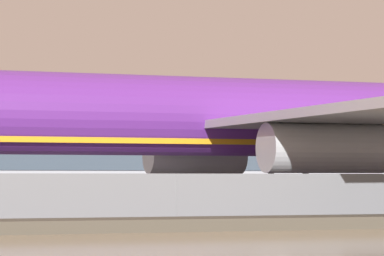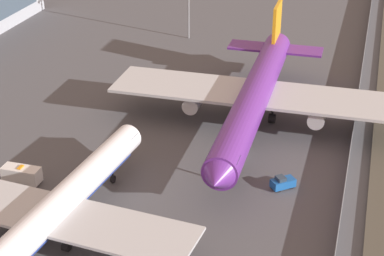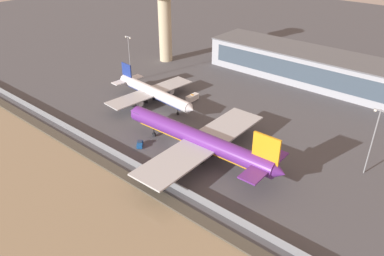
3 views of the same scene
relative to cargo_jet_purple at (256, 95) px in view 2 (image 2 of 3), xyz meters
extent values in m
plane|color=#4C4C51|center=(-9.69, 0.82, -5.51)|extent=(500.00, 500.00, 0.00)
cube|color=#474238|center=(-9.69, -19.68, -5.26)|extent=(320.00, 3.00, 0.50)
cube|color=slate|center=(-9.69, -15.18, -4.37)|extent=(280.00, 0.08, 2.28)
cylinder|color=slate|center=(-9.69, -15.18, -4.37)|extent=(0.10, 0.10, 2.28)
cylinder|color=#602889|center=(-0.87, -0.02, 0.21)|extent=(48.01, 5.50, 4.67)
cone|color=#602889|center=(-26.12, -0.45, 0.21)|extent=(3.11, 4.49, 4.43)
cone|color=#602889|center=(24.38, 0.42, 0.21)|extent=(3.11, 4.25, 4.20)
cube|color=#232D3D|center=(-22.92, -0.40, 0.79)|extent=(2.64, 4.01, 1.40)
cube|color=orange|center=(-0.87, -0.02, -1.08)|extent=(40.81, 4.44, 0.84)
cube|color=#B7BABF|center=(1.72, -11.48, -0.38)|extent=(10.94, 23.19, 0.47)
cube|color=#B7BABF|center=(1.32, 11.53, -0.38)|extent=(10.94, 23.19, 0.47)
cylinder|color=#B7BABF|center=(0.25, -9.66, -1.89)|extent=(6.76, 2.68, 2.57)
cylinder|color=#B7BABF|center=(-0.08, 9.66, -1.89)|extent=(6.76, 2.68, 2.57)
cube|color=orange|center=(20.22, 0.35, 4.87)|extent=(7.20, 0.68, 7.93)
cube|color=#602889|center=(20.29, -3.87, 0.56)|extent=(4.94, 8.52, 0.37)
cube|color=#602889|center=(20.14, 4.57, 0.56)|extent=(4.94, 8.52, 0.37)
cylinder|color=black|center=(-17.65, -0.31, -3.49)|extent=(0.33, 0.33, 2.73)
cylinder|color=black|center=(-17.65, -0.31, -4.86)|extent=(1.32, 0.54, 1.31)
cylinder|color=black|center=(2.53, -2.41, -3.49)|extent=(0.37, 0.37, 2.73)
cylinder|color=black|center=(2.53, -2.41, -4.86)|extent=(1.52, 1.08, 1.50)
cylinder|color=black|center=(2.44, 2.49, -3.49)|extent=(0.37, 0.37, 2.73)
cylinder|color=black|center=(2.44, 2.49, -4.86)|extent=(1.52, 1.08, 1.50)
cylinder|color=white|center=(-34.09, 16.18, -1.10)|extent=(35.95, 6.82, 3.60)
cone|color=white|center=(-15.29, 14.47, -1.10)|extent=(2.64, 3.62, 3.42)
cube|color=#232D3D|center=(-17.70, 14.69, -0.65)|extent=(2.25, 3.23, 1.08)
cube|color=navy|center=(-34.09, 16.18, -2.09)|extent=(30.54, 5.62, 0.65)
cube|color=#B7BABF|center=(-36.65, 7.79, -1.55)|extent=(9.39, 17.81, 0.36)
cylinder|color=#B7BABF|center=(-34.15, 23.43, -2.72)|extent=(5.17, 2.43, 1.98)
cylinder|color=#B7BABF|center=(-35.45, 9.06, -2.72)|extent=(5.17, 2.43, 1.98)
cylinder|color=black|center=(-21.62, 15.05, -3.95)|extent=(0.25, 0.25, 2.11)
cylinder|color=black|center=(-21.62, 15.05, -5.01)|extent=(1.04, 0.49, 1.01)
cylinder|color=black|center=(-36.41, 18.29, -3.95)|extent=(0.29, 0.29, 2.11)
cylinder|color=black|center=(-36.41, 18.29, -5.01)|extent=(1.23, 0.91, 1.16)
cylinder|color=black|center=(-36.75, 14.52, -3.95)|extent=(0.29, 0.29, 2.11)
cylinder|color=black|center=(-36.75, 14.52, -5.01)|extent=(1.23, 0.91, 1.16)
cube|color=#19519E|center=(-16.59, -7.19, -4.77)|extent=(3.30, 3.47, 1.11)
cube|color=#283847|center=(-16.85, -6.89, -3.96)|extent=(1.70, 1.68, 0.50)
cylinder|color=black|center=(-17.75, -6.88, -5.16)|extent=(0.62, 0.67, 0.70)
cylinder|color=black|center=(-16.71, -5.99, -5.16)|extent=(0.62, 0.67, 0.70)
cylinder|color=black|center=(-16.46, -8.39, -5.16)|extent=(0.62, 0.67, 0.70)
cylinder|color=black|center=(-15.42, -7.50, -5.16)|extent=(0.62, 0.67, 0.70)
cube|color=white|center=(-25.06, 26.82, -4.25)|extent=(2.10, 5.20, 2.07)
cube|color=#283847|center=(-25.06, 25.00, -3.86)|extent=(2.00, 1.15, 0.83)
cube|color=orange|center=(-25.06, 26.82, -3.11)|extent=(1.05, 0.50, 0.16)
cylinder|color=black|center=(-24.13, 25.21, -5.09)|extent=(0.22, 0.84, 0.84)
cylinder|color=black|center=(-25.99, 25.21, -5.09)|extent=(0.22, 0.84, 0.84)
cylinder|color=black|center=(-24.14, 28.43, -5.09)|extent=(0.22, 0.84, 0.84)
cylinder|color=black|center=(-26.00, 28.43, -5.09)|extent=(0.22, 0.84, 0.84)
camera|label=1|loc=(-25.31, -62.15, -3.40)|focal=105.00mm
camera|label=2|loc=(-89.58, -15.80, 40.45)|focal=60.00mm
camera|label=3|loc=(55.11, -68.43, 53.38)|focal=35.00mm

